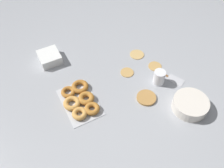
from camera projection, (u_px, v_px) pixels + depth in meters
ground_plane at (124, 82)px, 1.46m from camera, size 3.00×3.00×0.00m
pancake_0 at (127, 72)px, 1.51m from camera, size 0.08×0.08×0.01m
pancake_1 at (146, 98)px, 1.38m from camera, size 0.11×0.11×0.01m
pancake_2 at (137, 54)px, 1.62m from camera, size 0.10×0.10×0.01m
pancake_3 at (155, 66)px, 1.55m from camera, size 0.09×0.09×0.01m
donut_tray at (80, 100)px, 1.36m from camera, size 0.29×0.19×0.04m
batter_bowl at (190, 105)px, 1.32m from camera, size 0.20×0.20×0.06m
container_stack at (50, 57)px, 1.56m from camera, size 0.14×0.13×0.06m
paper_cup at (159, 77)px, 1.43m from camera, size 0.07×0.07×0.09m
spatula at (172, 78)px, 1.48m from camera, size 0.22×0.13×0.01m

